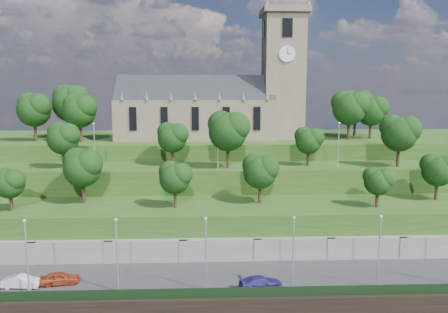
{
  "coord_description": "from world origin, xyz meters",
  "views": [
    {
      "loc": [
        -1.84,
        -44.89,
        24.65
      ],
      "look_at": [
        1.17,
        30.0,
        13.5
      ],
      "focal_mm": 35.0,
      "sensor_mm": 36.0,
      "label": 1
    }
  ],
  "objects_px": {
    "church": "(219,102)",
    "car_left": "(60,278)",
    "car_middle": "(21,281)",
    "car_right": "(261,283)"
  },
  "relations": [
    {
      "from": "car_middle",
      "to": "car_right",
      "type": "distance_m",
      "value": 27.95
    },
    {
      "from": "church",
      "to": "car_left",
      "type": "xyz_separation_m",
      "value": [
        -20.11,
        -41.08,
        -19.77
      ]
    },
    {
      "from": "car_left",
      "to": "car_middle",
      "type": "relative_size",
      "value": 1.01
    },
    {
      "from": "church",
      "to": "car_middle",
      "type": "bearing_deg",
      "value": -120.22
    },
    {
      "from": "car_middle",
      "to": "car_right",
      "type": "height_order",
      "value": "car_right"
    },
    {
      "from": "church",
      "to": "car_middle",
      "type": "height_order",
      "value": "church"
    },
    {
      "from": "car_left",
      "to": "car_right",
      "type": "distance_m",
      "value": 23.77
    },
    {
      "from": "church",
      "to": "car_left",
      "type": "distance_m",
      "value": 49.83
    },
    {
      "from": "church",
      "to": "car_middle",
      "type": "relative_size",
      "value": 8.82
    },
    {
      "from": "car_middle",
      "to": "car_right",
      "type": "xyz_separation_m",
      "value": [
        27.91,
        -1.48,
        0.02
      ]
    }
  ]
}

